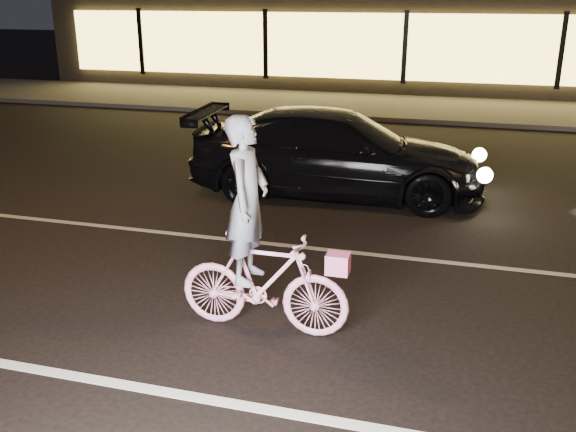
% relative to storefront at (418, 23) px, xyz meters
% --- Properties ---
extents(ground, '(90.00, 90.00, 0.00)m').
position_rel_storefront_xyz_m(ground, '(0.00, -18.97, -2.15)').
color(ground, black).
rests_on(ground, ground).
extents(lane_stripe_near, '(60.00, 0.12, 0.01)m').
position_rel_storefront_xyz_m(lane_stripe_near, '(0.00, -20.47, -2.14)').
color(lane_stripe_near, silver).
rests_on(lane_stripe_near, ground).
extents(lane_stripe_far, '(60.00, 0.10, 0.01)m').
position_rel_storefront_xyz_m(lane_stripe_far, '(0.00, -16.97, -2.14)').
color(lane_stripe_far, gray).
rests_on(lane_stripe_far, ground).
extents(sidewalk, '(30.00, 4.00, 0.12)m').
position_rel_storefront_xyz_m(sidewalk, '(0.00, -5.97, -2.09)').
color(sidewalk, '#383533').
rests_on(sidewalk, ground).
extents(storefront, '(25.40, 8.42, 4.20)m').
position_rel_storefront_xyz_m(storefront, '(0.00, 0.00, 0.00)').
color(storefront, black).
rests_on(storefront, ground).
extents(cyclist, '(1.73, 0.60, 2.18)m').
position_rel_storefront_xyz_m(cyclist, '(0.20, -19.20, -1.37)').
color(cyclist, '#FF438D').
rests_on(cyclist, ground).
extents(sedan, '(4.96, 2.25, 1.41)m').
position_rel_storefront_xyz_m(sedan, '(0.01, -14.50, -1.44)').
color(sedan, black).
rests_on(sedan, ground).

